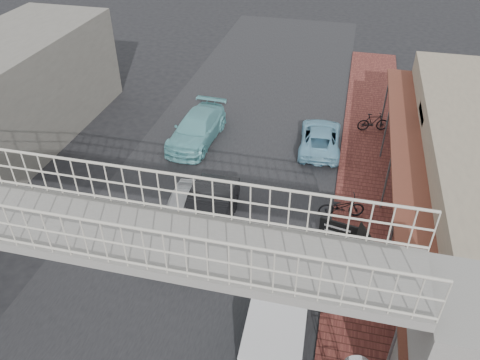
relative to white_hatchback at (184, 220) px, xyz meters
The scene contains 13 objects.
ground 1.81m from the white_hatchback, 72.23° to the right, with size 120.00×120.00×0.00m, color black.
road_strip 1.81m from the white_hatchback, 72.23° to the right, with size 10.00×60.00×0.01m, color black.
sidewalk 7.18m from the white_hatchback, 11.62° to the left, with size 3.00×40.00×0.10m, color brown.
footbridge 6.08m from the white_hatchback, 84.86° to the right, with size 16.40×2.40×6.34m.
building_far_left 11.53m from the white_hatchback, 157.08° to the left, with size 5.00×14.00×5.00m, color gray.
white_hatchback is the anchor object (origin of this frame).
dark_sedan 0.95m from the white_hatchback, 26.22° to the left, with size 1.65×4.74×1.56m, color black.
angkot_curb 8.89m from the white_hatchback, 60.06° to the left, with size 1.93×4.19×1.16m, color #79B7D2.
angkot_far 7.14m from the white_hatchback, 103.87° to the left, with size 1.96×4.82×1.40m, color #72BFC5.
angkot_van 5.99m from the white_hatchback, 43.95° to the right, with size 1.80×3.72×1.79m.
motorcycle_near 6.31m from the white_hatchback, 23.12° to the left, with size 0.65×1.85×0.97m, color black.
motorcycle_far 12.14m from the white_hatchback, 55.01° to the left, with size 0.46×1.63×0.98m, color black.
arrow_sign 6.92m from the white_hatchback, 14.88° to the right, with size 1.87×1.22×3.13m.
Camera 1 is at (4.76, -11.07, 12.38)m, focal length 35.00 mm.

